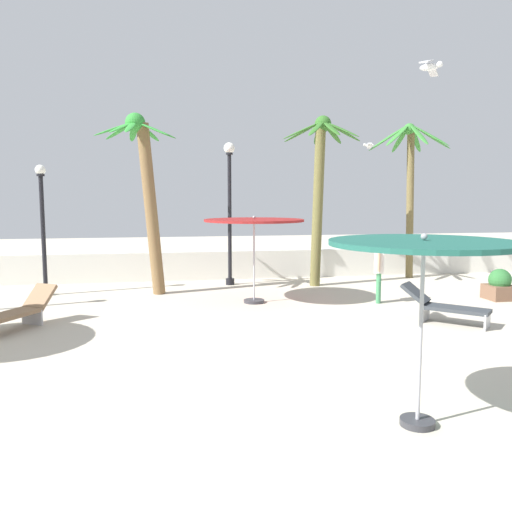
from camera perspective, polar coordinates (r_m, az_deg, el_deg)
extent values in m
plane|color=beige|center=(9.69, 3.10, -10.19)|extent=(56.00, 56.00, 0.00)
cube|color=silver|center=(17.63, -3.11, -1.01)|extent=(25.20, 0.30, 0.97)
cylinder|color=#333338|center=(13.72, -0.22, -5.03)|extent=(0.55, 0.55, 0.08)
cylinder|color=#A5A5AD|center=(13.55, -0.22, -0.61)|extent=(0.05, 0.05, 2.21)
cylinder|color=maroon|center=(13.46, -0.22, 3.98)|extent=(2.62, 2.62, 0.06)
sphere|color=#99999E|center=(13.45, -0.22, 4.33)|extent=(0.08, 0.08, 0.08)
cylinder|color=#333338|center=(6.90, 17.48, -17.20)|extent=(0.42, 0.42, 0.08)
cylinder|color=#A5A5AD|center=(6.55, 17.81, -8.38)|extent=(0.05, 0.05, 2.27)
cylinder|color=#1E594C|center=(6.36, 18.15, 1.37)|extent=(2.24, 2.24, 0.06)
sphere|color=#99999E|center=(6.35, 18.18, 2.06)|extent=(0.08, 0.08, 0.08)
cylinder|color=brown|center=(16.26, 6.87, 5.53)|extent=(0.45, 0.32, 5.05)
sphere|color=#316725|center=(16.46, 7.45, 14.35)|extent=(0.51, 0.51, 0.51)
ellipsoid|color=#316725|center=(16.70, 9.62, 13.46)|extent=(1.26, 0.32, 0.61)
ellipsoid|color=#316725|center=(17.02, 8.50, 13.34)|extent=(1.02, 1.03, 0.61)
ellipsoid|color=#316725|center=(17.08, 6.98, 13.34)|extent=(0.33, 1.26, 0.61)
ellipsoid|color=#316725|center=(16.64, 5.17, 13.55)|extent=(1.14, 0.87, 0.61)
ellipsoid|color=#316725|center=(16.22, 5.14, 13.73)|extent=(1.25, 0.24, 0.61)
ellipsoid|color=#316725|center=(15.80, 6.68, 13.91)|extent=(0.88, 1.13, 0.61)
ellipsoid|color=#316725|center=(15.81, 8.38, 13.88)|extent=(0.29, 1.26, 0.61)
ellipsoid|color=#316725|center=(16.06, 9.48, 13.74)|extent=(0.93, 1.10, 0.61)
cylinder|color=brown|center=(18.55, 16.74, 5.49)|extent=(0.36, 0.25, 5.10)
sphere|color=#357E31|center=(18.64, 16.68, 13.34)|extent=(0.39, 0.39, 0.39)
ellipsoid|color=#357E31|center=(18.85, 18.93, 12.37)|extent=(1.36, 0.42, 0.83)
ellipsoid|color=#357E31|center=(19.34, 17.28, 12.27)|extent=(1.06, 1.13, 0.83)
ellipsoid|color=#357E31|center=(19.31, 15.70, 12.33)|extent=(0.26, 1.36, 0.83)
ellipsoid|color=#357E31|center=(18.84, 14.36, 12.52)|extent=(1.13, 1.06, 0.83)
ellipsoid|color=#357E31|center=(18.16, 14.69, 12.75)|extent=(1.36, 0.44, 0.83)
ellipsoid|color=#357E31|center=(17.95, 15.43, 12.80)|extent=(1.23, 0.92, 0.83)
ellipsoid|color=#357E31|center=(17.92, 17.66, 12.74)|extent=(0.27, 1.36, 0.83)
ellipsoid|color=#357E31|center=(18.25, 18.81, 12.58)|extent=(0.93, 1.22, 0.83)
cylinder|color=brown|center=(15.00, -11.59, 5.01)|extent=(0.72, 0.35, 4.87)
sphere|color=#308D34|center=(15.15, -13.27, 14.20)|extent=(0.56, 0.56, 0.56)
ellipsoid|color=#308D34|center=(15.16, -10.99, 13.55)|extent=(1.12, 0.30, 0.47)
ellipsoid|color=#308D34|center=(15.60, -11.94, 13.33)|extent=(0.78, 1.03, 0.47)
ellipsoid|color=#308D34|center=(15.70, -13.47, 13.24)|extent=(0.37, 1.13, 0.47)
ellipsoid|color=#308D34|center=(15.52, -14.88, 13.29)|extent=(0.98, 0.86, 0.47)
ellipsoid|color=#308D34|center=(15.09, -15.51, 13.47)|extent=(1.12, 0.34, 0.47)
ellipsoid|color=#308D34|center=(14.67, -14.65, 13.70)|extent=(0.79, 1.03, 0.47)
ellipsoid|color=#308D34|center=(14.56, -13.76, 13.78)|extent=(0.38, 1.13, 0.47)
ellipsoid|color=#308D34|center=(14.76, -11.49, 13.74)|extent=(1.00, 0.84, 0.47)
cylinder|color=black|center=(15.92, -22.30, -3.69)|extent=(0.28, 0.28, 0.20)
cylinder|color=black|center=(15.73, -22.55, 2.07)|extent=(0.12, 0.12, 3.41)
cylinder|color=black|center=(15.71, -22.82, 8.28)|extent=(0.22, 0.22, 0.06)
sphere|color=white|center=(15.71, -22.84, 8.81)|extent=(0.29, 0.29, 0.29)
cylinder|color=black|center=(16.54, -2.90, -2.85)|extent=(0.28, 0.28, 0.20)
cylinder|color=black|center=(16.34, -2.94, 4.00)|extent=(0.12, 0.12, 4.15)
cylinder|color=black|center=(16.38, -2.98, 11.27)|extent=(0.22, 0.22, 0.06)
sphere|color=white|center=(16.40, -2.99, 11.88)|extent=(0.35, 0.35, 0.35)
cube|color=#B7B7BC|center=(12.05, 24.30, -6.58)|extent=(0.41, 0.42, 0.35)
cube|color=#B7B7BC|center=(12.32, 18.31, -6.05)|extent=(0.41, 0.42, 0.35)
cube|color=#33383D|center=(12.13, 21.31, -5.51)|extent=(1.38, 1.37, 0.08)
cube|color=#33383D|center=(12.31, 17.31, -3.95)|extent=(0.79, 0.79, 0.45)
cube|color=#B7B7BC|center=(12.38, -23.61, -6.21)|extent=(0.50, 0.31, 0.35)
cube|color=#8C6B4C|center=(11.89, -25.79, -5.96)|extent=(1.17, 1.49, 0.08)
cube|color=#8C6B4C|center=(12.49, -22.84, -4.14)|extent=(0.74, 0.73, 0.50)
cylinder|color=#3F8C59|center=(13.95, 13.44, -3.50)|extent=(0.12, 0.12, 0.81)
cylinder|color=#3F8C59|center=(14.10, 13.48, -3.39)|extent=(0.12, 0.12, 0.81)
cube|color=silver|center=(13.92, 13.53, -0.63)|extent=(0.38, 0.43, 0.57)
sphere|color=tan|center=(13.88, 13.58, 1.00)|extent=(0.22, 0.22, 0.22)
cylinder|color=tan|center=(13.68, 13.48, -0.63)|extent=(0.08, 0.08, 0.52)
cylinder|color=tan|center=(14.16, 13.59, -0.40)|extent=(0.08, 0.08, 0.52)
ellipsoid|color=white|center=(18.91, 12.50, 11.91)|extent=(0.34, 0.23, 0.12)
sphere|color=white|center=(18.91, 11.98, 12.01)|extent=(0.10, 0.10, 0.10)
cube|color=silver|center=(18.62, 12.53, 12.05)|extent=(0.34, 0.59, 0.05)
cube|color=silver|center=(19.20, 12.47, 11.88)|extent=(0.33, 0.59, 0.15)
ellipsoid|color=white|center=(9.80, 18.70, 19.25)|extent=(0.33, 0.29, 0.12)
sphere|color=white|center=(9.79, 19.75, 19.42)|extent=(0.10, 0.10, 0.10)
cube|color=silver|center=(10.12, 18.98, 18.94)|extent=(0.50, 0.60, 0.10)
cube|color=silver|center=(9.50, 18.41, 19.82)|extent=(0.49, 0.59, 0.19)
cube|color=brown|center=(15.62, 25.41, -3.66)|extent=(0.70, 0.70, 0.40)
sphere|color=#2D6B33|center=(15.56, 25.47, -2.39)|extent=(0.60, 0.60, 0.60)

